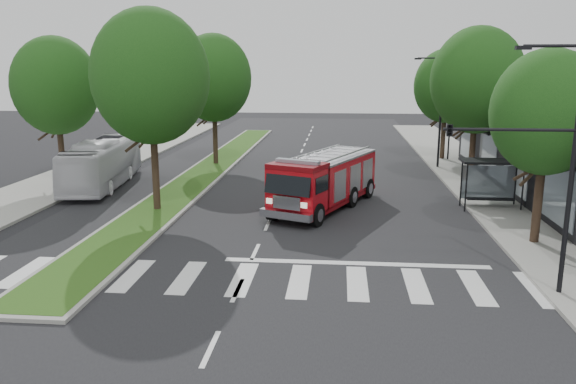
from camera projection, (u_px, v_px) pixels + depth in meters
name	position (u px, v px, depth m)	size (l,w,h in m)	color
ground	(255.00, 252.00, 22.60)	(140.00, 140.00, 0.00)	black
sidewalk_right	(504.00, 200.00, 31.19)	(5.00, 80.00, 0.15)	gray
sidewalk_left	(40.00, 190.00, 33.60)	(5.00, 80.00, 0.15)	gray
median	(210.00, 169.00, 40.61)	(3.00, 50.00, 0.15)	gray
bus_shelter	(492.00, 170.00, 29.08)	(3.20, 1.60, 2.61)	black
tree_right_near	(547.00, 113.00, 22.32)	(4.40, 4.40, 8.05)	black
tree_right_mid	(477.00, 80.00, 33.77)	(5.60, 5.60, 9.72)	black
tree_right_far	(446.00, 86.00, 43.63)	(5.00, 5.00, 8.73)	black
tree_median_near	(150.00, 77.00, 27.48)	(5.80, 5.80, 10.16)	black
tree_median_far	(214.00, 78.00, 41.16)	(5.60, 5.60, 9.72)	black
tree_left_mid	(56.00, 86.00, 34.17)	(5.20, 5.20, 9.16)	black
streetlight_right_near	(544.00, 154.00, 17.33)	(4.08, 0.22, 8.00)	black
streetlight_right_far	(439.00, 107.00, 40.14)	(2.11, 0.20, 8.00)	black
fire_engine	(325.00, 181.00, 29.33)	(5.82, 9.04, 3.03)	#68050A
city_bus	(103.00, 163.00, 34.83)	(2.42, 10.36, 2.89)	silver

